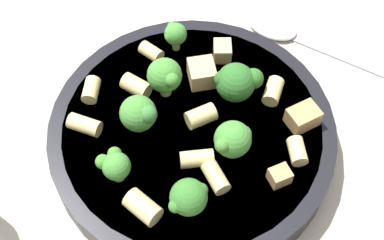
{
  "coord_description": "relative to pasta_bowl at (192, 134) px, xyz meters",
  "views": [
    {
      "loc": [
        -0.14,
        -0.22,
        0.44
      ],
      "look_at": [
        0.0,
        0.0,
        0.04
      ],
      "focal_mm": 50.0,
      "sensor_mm": 36.0,
      "label": 1
    }
  ],
  "objects": [
    {
      "name": "ground_plane",
      "position": [
        0.0,
        0.0,
        -0.02
      ],
      "size": [
        2.0,
        2.0,
        0.0
      ],
      "primitive_type": "plane",
      "color": "#BCB29E"
    },
    {
      "name": "broccoli_floret_5",
      "position": [
        0.04,
        0.09,
        0.03
      ],
      "size": [
        0.02,
        0.02,
        0.03
      ],
      "color": "#84AD60",
      "rests_on": "pasta_bowl"
    },
    {
      "name": "broccoli_floret_4",
      "position": [
        0.01,
        -0.04,
        0.04
      ],
      "size": [
        0.03,
        0.03,
        0.04
      ],
      "color": "#9EC175",
      "rests_on": "pasta_bowl"
    },
    {
      "name": "rigatoni_6",
      "position": [
        0.06,
        -0.07,
        0.02
      ],
      "size": [
        0.02,
        0.03,
        0.01
      ],
      "primitive_type": "cylinder",
      "rotation": [
        1.57,
        0.0,
        2.67
      ],
      "color": "#E0C67F",
      "rests_on": "pasta_bowl"
    },
    {
      "name": "rigatoni_0",
      "position": [
        0.01,
        0.09,
        0.02
      ],
      "size": [
        0.02,
        0.03,
        0.01
      ],
      "primitive_type": "cylinder",
      "rotation": [
        1.57,
        0.0,
        0.31
      ],
      "color": "#E0C67F",
      "rests_on": "pasta_bowl"
    },
    {
      "name": "chicken_chunk_1",
      "position": [
        0.04,
        0.04,
        0.02
      ],
      "size": [
        0.03,
        0.03,
        0.02
      ],
      "primitive_type": "cube",
      "rotation": [
        0.0,
        0.0,
        1.18
      ],
      "color": "tan",
      "rests_on": "pasta_bowl"
    },
    {
      "name": "rigatoni_8",
      "position": [
        -0.08,
        0.05,
        0.02
      ],
      "size": [
        0.03,
        0.03,
        0.01
      ],
      "primitive_type": "cylinder",
      "rotation": [
        1.57,
        0.0,
        0.62
      ],
      "color": "#E0C67F",
      "rests_on": "pasta_bowl"
    },
    {
      "name": "rigatoni_9",
      "position": [
        0.08,
        -0.01,
        0.02
      ],
      "size": [
        0.03,
        0.03,
        0.02
      ],
      "primitive_type": "cylinder",
      "rotation": [
        1.57,
        0.0,
        2.23
      ],
      "color": "#E0C67F",
      "rests_on": "pasta_bowl"
    },
    {
      "name": "pasta_bowl",
      "position": [
        0.0,
        0.0,
        0.0
      ],
      "size": [
        0.26,
        0.26,
        0.03
      ],
      "color": "black",
      "rests_on": "ground_plane"
    },
    {
      "name": "chicken_chunk_3",
      "position": [
        0.08,
        -0.05,
        0.02
      ],
      "size": [
        0.03,
        0.02,
        0.02
      ],
      "primitive_type": "cube",
      "rotation": [
        0.0,
        0.0,
        3.05
      ],
      "color": "tan",
      "rests_on": "pasta_bowl"
    },
    {
      "name": "rigatoni_1",
      "position": [
        0.01,
        0.0,
        0.02
      ],
      "size": [
        0.03,
        0.02,
        0.02
      ],
      "primitive_type": "cylinder",
      "rotation": [
        1.57,
        0.0,
        1.45
      ],
      "color": "#E0C67F",
      "rests_on": "pasta_bowl"
    },
    {
      "name": "chicken_chunk_2",
      "position": [
        0.07,
        0.05,
        0.02
      ],
      "size": [
        0.03,
        0.03,
        0.02
      ],
      "primitive_type": "cube",
      "rotation": [
        0.0,
        0.0,
        1.0
      ],
      "color": "tan",
      "rests_on": "pasta_bowl"
    },
    {
      "name": "broccoli_floret_0",
      "position": [
        -0.08,
        -0.01,
        0.03
      ],
      "size": [
        0.03,
        0.03,
        0.03
      ],
      "color": "#84AD60",
      "rests_on": "pasta_bowl"
    },
    {
      "name": "spoon",
      "position": [
        0.17,
        0.05,
        -0.01
      ],
      "size": [
        0.1,
        0.16,
        0.01
      ],
      "color": "silver",
      "rests_on": "ground_plane"
    },
    {
      "name": "broccoli_floret_6",
      "position": [
        -0.04,
        0.02,
        0.04
      ],
      "size": [
        0.03,
        0.03,
        0.04
      ],
      "color": "#9EC175",
      "rests_on": "pasta_bowl"
    },
    {
      "name": "broccoli_floret_2",
      "position": [
        0.05,
        0.01,
        0.03
      ],
      "size": [
        0.04,
        0.04,
        0.04
      ],
      "color": "#9EC175",
      "rests_on": "pasta_bowl"
    },
    {
      "name": "rigatoni_4",
      "position": [
        -0.08,
        -0.05,
        0.02
      ],
      "size": [
        0.03,
        0.03,
        0.02
      ],
      "primitive_type": "cylinder",
      "rotation": [
        1.57,
        0.0,
        0.28
      ],
      "color": "#E0C67F",
      "rests_on": "pasta_bowl"
    },
    {
      "name": "rigatoni_3",
      "position": [
        -0.02,
        0.06,
        0.02
      ],
      "size": [
        0.03,
        0.03,
        0.02
      ],
      "primitive_type": "cylinder",
      "rotation": [
        1.57,
        0.0,
        0.4
      ],
      "color": "#E0C67F",
      "rests_on": "pasta_bowl"
    },
    {
      "name": "rigatoni_2",
      "position": [
        -0.01,
        -0.06,
        0.02
      ],
      "size": [
        0.02,
        0.03,
        0.01
      ],
      "primitive_type": "cylinder",
      "rotation": [
        1.57,
        0.0,
        3.02
      ],
      "color": "#E0C67F",
      "rests_on": "pasta_bowl"
    },
    {
      "name": "rigatoni_7",
      "position": [
        -0.02,
        -0.03,
        0.02
      ],
      "size": [
        0.03,
        0.03,
        0.01
      ],
      "primitive_type": "cylinder",
      "rotation": [
        1.57,
        0.0,
        1.1
      ],
      "color": "#E0C67F",
      "rests_on": "pasta_bowl"
    },
    {
      "name": "chicken_chunk_0",
      "position": [
        0.03,
        -0.09,
        0.02
      ],
      "size": [
        0.02,
        0.02,
        0.01
      ],
      "primitive_type": "cube",
      "rotation": [
        0.0,
        0.0,
        2.98
      ],
      "color": "tan",
      "rests_on": "pasta_bowl"
    },
    {
      "name": "broccoli_floret_1",
      "position": [
        0.0,
        0.04,
        0.04
      ],
      "size": [
        0.03,
        0.04,
        0.04
      ],
      "color": "#84AD60",
      "rests_on": "pasta_bowl"
    },
    {
      "name": "broccoli_floret_3",
      "position": [
        -0.05,
        -0.07,
        0.04
      ],
      "size": [
        0.03,
        0.03,
        0.04
      ],
      "color": "#9EC175",
      "rests_on": "pasta_bowl"
    },
    {
      "name": "rigatoni_5",
      "position": [
        -0.06,
        0.08,
        0.02
      ],
      "size": [
        0.03,
        0.03,
        0.01
      ],
      "primitive_type": "cylinder",
      "rotation": [
        1.57,
        0.0,
        2.47
      ],
      "color": "#E0C67F",
      "rests_on": "pasta_bowl"
    }
  ]
}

